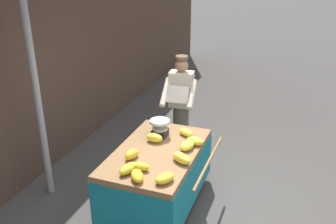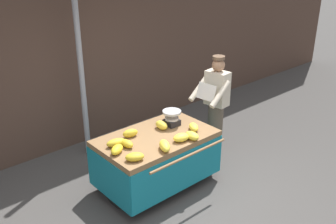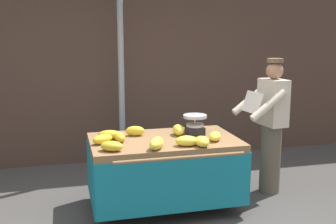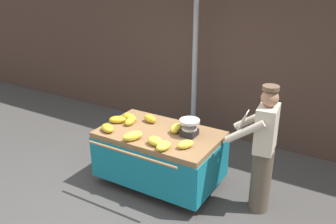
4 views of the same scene
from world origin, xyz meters
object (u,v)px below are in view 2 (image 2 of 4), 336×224
Objects in this scene: banana_bunch_0 at (117,149)px; banana_bunch_9 at (181,138)px; banana_bunch_2 at (194,127)px; banana_bunch_1 at (165,146)px; vendor_person at (216,105)px; banana_cart at (156,150)px; banana_bunch_5 at (135,157)px; banana_bunch_4 at (130,133)px; banana_bunch_6 at (192,136)px; banana_bunch_8 at (127,144)px; street_pole at (80,60)px; banana_bunch_3 at (162,125)px; banana_bunch_7 at (116,143)px; weighing_scale at (172,118)px.

banana_bunch_9 is at bearing -20.08° from banana_bunch_0.
banana_bunch_9 reaches higher than banana_bunch_2.
vendor_person reaches higher than banana_bunch_1.
banana_bunch_2 is (0.53, -0.22, 0.28)m from banana_cart.
banana_bunch_5 is 0.80m from banana_bunch_9.
banana_bunch_4 is 0.13× the size of vendor_person.
banana_bunch_1 reaches higher than banana_bunch_2.
banana_cart is 7.19× the size of banana_bunch_6.
banana_bunch_0 is at bearing -174.88° from vendor_person.
banana_bunch_8 is (-0.82, 0.41, -0.00)m from banana_bunch_6.
street_pole is at bearing 139.94° from vendor_person.
banana_bunch_3 is (0.38, 0.51, 0.00)m from banana_bunch_1.
banana_bunch_6 is (0.11, -0.53, -0.01)m from banana_bunch_3.
banana_bunch_3 reaches higher than banana_bunch_0.
banana_bunch_8 is 0.75m from banana_bunch_9.
vendor_person is at bearing 22.76° from banana_bunch_2.
street_pole reaches higher than banana_bunch_1.
banana_cart is 0.78m from banana_bunch_5.
banana_bunch_3 is 0.54m from banana_bunch_6.
banana_bunch_3 reaches higher than banana_bunch_1.
banana_bunch_2 is at bearing -157.24° from vendor_person.
banana_bunch_7 is at bearing 129.29° from banana_bunch_8.
banana_bunch_2 is 0.39m from banana_bunch_9.
banana_bunch_5 is (-1.17, -0.12, 0.00)m from banana_bunch_2.
banana_bunch_8 is (-0.71, -0.12, -0.01)m from banana_bunch_3.
banana_bunch_8 is (0.13, 0.35, -0.00)m from banana_bunch_5.
street_pole is 1.70m from banana_bunch_3.
weighing_scale is (0.66, -1.44, -0.71)m from street_pole.
banana_bunch_3 reaches higher than banana_bunch_6.
street_pole is at bearing 114.75° from weighing_scale.
banana_bunch_4 is at bearing 172.15° from weighing_scale.
vendor_person is at bearing 1.48° from banana_bunch_3.
vendor_person is (1.92, 0.15, -0.01)m from banana_bunch_8.
weighing_scale is 0.71m from banana_bunch_4.
street_pole is 13.79× the size of banana_bunch_5.
street_pole is at bearing 78.77° from banana_bunch_5.
weighing_scale is at bearing 8.21° from banana_bunch_0.
weighing_scale is 0.37m from banana_bunch_2.
banana_bunch_8 reaches higher than banana_bunch_2.
banana_bunch_3 is 1.22m from vendor_person.
street_pole is at bearing 106.21° from banana_bunch_6.
banana_bunch_1 is 1.17× the size of banana_bunch_9.
banana_bunch_0 and banana_bunch_5 have the same top height.
banana_bunch_0 is at bearing 159.92° from banana_bunch_9.
banana_bunch_8 is at bearing -50.71° from banana_bunch_7.
banana_bunch_8 is at bearing -175.62° from vendor_person.
banana_cart is 7.57× the size of banana_bunch_4.
banana_cart is 0.37m from banana_bunch_3.
banana_cart is 7.00× the size of banana_bunch_9.
vendor_person is at bearing 18.70° from banana_bunch_1.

